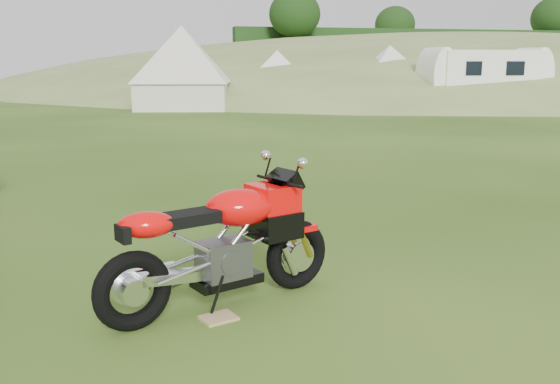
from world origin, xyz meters
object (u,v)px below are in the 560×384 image
object	(u,v)px
tent_right	(389,74)
caravan	(483,79)
tent_mid	(277,75)
tent_left	(183,71)
plywood_board	(218,318)
sport_motorcycle	(221,235)

from	to	relation	value
tent_right	caravan	xyz separation A→B (m)	(2.45, -3.78, -0.12)
tent_mid	tent_right	world-z (taller)	tent_right
tent_mid	tent_right	distance (m)	5.10
tent_left	caravan	distance (m)	12.06
plywood_board	tent_left	size ratio (longest dim) A/B	0.07
sport_motorcycle	tent_right	world-z (taller)	tent_right
sport_motorcycle	tent_left	distance (m)	20.87
tent_mid	caravan	xyz separation A→B (m)	(7.19, -5.65, -0.06)
tent_mid	tent_right	size ratio (longest dim) A/B	0.95
plywood_board	tent_mid	xyz separation A→B (m)	(6.23, 24.16, 1.23)
sport_motorcycle	tent_left	bearing A→B (deg)	63.88
tent_mid	plywood_board	bearing A→B (deg)	-92.11
tent_left	tent_mid	distance (m)	5.58
tent_mid	tent_left	bearing A→B (deg)	-133.33
tent_mid	sport_motorcycle	bearing A→B (deg)	-92.11
tent_left	tent_mid	bearing A→B (deg)	46.11
plywood_board	tent_left	world-z (taller)	tent_left
sport_motorcycle	plywood_board	world-z (taller)	sport_motorcycle
plywood_board	tent_right	bearing A→B (deg)	63.80
plywood_board	tent_left	bearing A→B (deg)	85.57
plywood_board	tent_mid	size ratio (longest dim) A/B	0.09
sport_motorcycle	tent_right	xyz separation A→B (m)	(10.91, 22.06, 0.72)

